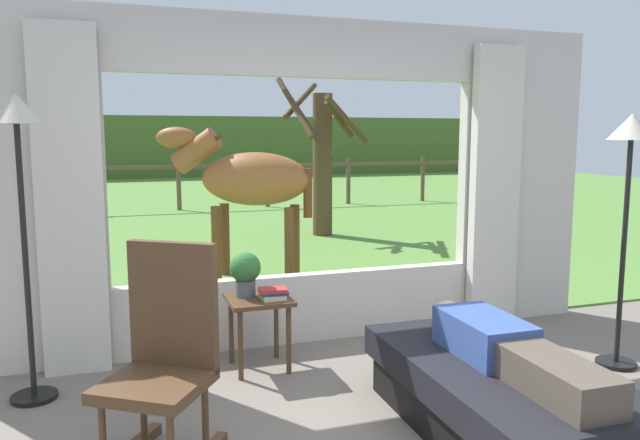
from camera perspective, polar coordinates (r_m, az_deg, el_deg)
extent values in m
cube|color=beige|center=(4.70, -26.10, 2.36)|extent=(1.15, 0.12, 2.55)
cube|color=beige|center=(5.80, 17.79, 3.67)|extent=(1.15, 0.12, 2.55)
cube|color=beige|center=(5.05, -1.70, -8.06)|extent=(2.90, 0.12, 0.55)
cube|color=beige|center=(4.90, -1.80, 15.64)|extent=(2.90, 0.12, 0.45)
cube|color=beige|center=(4.54, -22.06, 1.46)|extent=(0.44, 0.10, 2.40)
cube|color=beige|center=(5.50, 15.82, 2.75)|extent=(0.44, 0.10, 2.40)
cube|color=#568438|center=(15.70, -13.51, 1.59)|extent=(36.00, 21.68, 0.02)
cube|color=#48622B|center=(25.43, -15.71, 6.51)|extent=(36.00, 2.00, 2.40)
cube|color=black|center=(3.73, 15.97, -16.86)|extent=(0.86, 1.58, 0.24)
cube|color=black|center=(3.65, 16.09, -13.85)|extent=(0.93, 1.72, 0.18)
cube|color=#334C8C|center=(3.69, 14.87, -10.22)|extent=(0.35, 0.61, 0.22)
cube|color=#4C4238|center=(3.25, 20.87, -13.39)|extent=(0.29, 0.69, 0.18)
sphere|color=tan|center=(4.01, 11.75, -8.68)|extent=(0.20, 0.20, 0.20)
cube|color=#4C331E|center=(3.24, -15.02, -14.50)|extent=(0.67, 0.67, 0.06)
cube|color=#4C331E|center=(3.31, -13.38, -7.79)|extent=(0.43, 0.32, 0.68)
cylinder|color=#4C331E|center=(3.28, -19.42, -18.35)|extent=(0.04, 0.04, 0.38)
cylinder|color=#4C331E|center=(3.55, -15.99, -16.11)|extent=(0.04, 0.04, 0.38)
cylinder|color=#4C331E|center=(3.39, -10.54, -17.12)|extent=(0.04, 0.04, 0.38)
cube|color=#4C331E|center=(4.42, -5.68, -7.32)|extent=(0.44, 0.44, 0.03)
cylinder|color=#4C331E|center=(4.31, -7.35, -11.39)|extent=(0.04, 0.04, 0.49)
cylinder|color=#4C331E|center=(4.38, -2.91, -11.00)|extent=(0.04, 0.04, 0.49)
cylinder|color=#4C331E|center=(4.62, -8.20, -10.05)|extent=(0.04, 0.04, 0.49)
cylinder|color=#4C331E|center=(4.69, -4.06, -9.71)|extent=(0.04, 0.04, 0.49)
cylinder|color=#4C5156|center=(4.44, -6.88, -6.27)|extent=(0.14, 0.14, 0.12)
sphere|color=#2D6B2D|center=(4.41, -6.91, -4.38)|extent=(0.22, 0.22, 0.22)
cube|color=beige|center=(4.37, -4.41, -7.10)|extent=(0.17, 0.16, 0.03)
cube|color=#23478C|center=(4.38, -4.25, -6.73)|extent=(0.19, 0.13, 0.02)
cube|color=#B22D28|center=(4.36, -4.40, -6.46)|extent=(0.21, 0.16, 0.03)
cylinder|color=black|center=(4.46, -24.84, -14.56)|extent=(0.28, 0.28, 0.03)
cylinder|color=black|center=(4.22, -25.50, -3.81)|extent=(0.04, 0.04, 1.73)
cone|color=beige|center=(4.14, -26.28, 9.21)|extent=(0.32, 0.32, 0.18)
cylinder|color=black|center=(5.09, 25.63, -11.81)|extent=(0.28, 0.28, 0.03)
cylinder|color=black|center=(4.89, 26.18, -2.94)|extent=(0.04, 0.04, 1.63)
cone|color=beige|center=(4.81, 26.83, 7.69)|extent=(0.32, 0.32, 0.18)
ellipsoid|color=brown|center=(7.00, -5.99, 3.79)|extent=(1.36, 1.07, 0.60)
cylinder|color=brown|center=(7.19, -11.31, 6.28)|extent=(0.65, 0.51, 0.53)
ellipsoid|color=brown|center=(7.27, -13.13, 7.42)|extent=(0.52, 0.40, 0.24)
cube|color=#593319|center=(7.16, -10.71, 6.51)|extent=(0.42, 0.27, 0.32)
cylinder|color=#593319|center=(6.88, -1.13, 2.51)|extent=(0.13, 0.13, 0.55)
cylinder|color=#593319|center=(7.05, -9.54, -2.18)|extent=(0.11, 0.11, 0.85)
cylinder|color=#593319|center=(7.35, -8.76, -1.75)|extent=(0.11, 0.11, 0.85)
cylinder|color=#593319|center=(6.84, -2.84, -2.39)|extent=(0.11, 0.11, 0.85)
cylinder|color=#593319|center=(7.15, -2.32, -1.95)|extent=(0.11, 0.11, 0.85)
cylinder|color=#4C3823|center=(10.13, 0.24, 5.09)|extent=(0.32, 0.32, 2.31)
cylinder|color=#47331E|center=(9.70, -1.15, 8.76)|extent=(0.68, 0.74, 1.15)
cylinder|color=#47331E|center=(9.95, 1.77, 9.30)|extent=(0.69, 0.55, 0.59)
cylinder|color=#47331E|center=(9.88, -2.34, 10.36)|extent=(0.32, 1.16, 1.00)
cylinder|color=#47331E|center=(9.87, 2.52, 9.21)|extent=(1.02, 0.79, 0.74)
cylinder|color=#47331E|center=(10.32, -1.81, 10.95)|extent=(0.81, 0.80, 0.65)
cylinder|color=brown|center=(13.86, -21.16, 2.80)|extent=(0.10, 0.10, 1.10)
cylinder|color=brown|center=(13.92, -12.90, 3.15)|extent=(0.10, 0.10, 1.10)
cylinder|color=brown|center=(14.26, -4.88, 3.43)|extent=(0.10, 0.10, 1.10)
cylinder|color=brown|center=(14.87, 2.64, 3.63)|extent=(0.10, 0.10, 1.10)
cylinder|color=brown|center=(15.71, 9.46, 3.75)|extent=(0.10, 0.10, 1.10)
cylinder|color=brown|center=(16.75, 15.51, 3.82)|extent=(0.10, 0.10, 1.10)
cube|color=brown|center=(13.89, -12.95, 4.79)|extent=(16.00, 0.06, 0.08)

